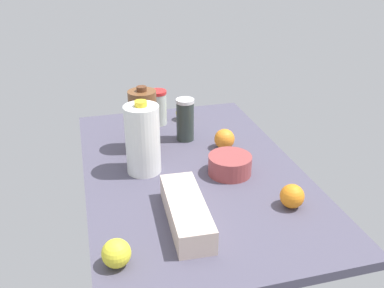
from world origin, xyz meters
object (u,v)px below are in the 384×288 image
object	(u,v)px
milk_jug	(143,139)
egg_carton	(186,211)
tumbler_cup	(158,107)
orange_by_jug	(292,196)
orange_beside_bowl	(224,139)
lemon_far_back	(183,113)
mixing_bowl	(230,165)
shaker_bottle	(185,120)
chocolate_milk_jug	(143,120)
lemon_near_front	(116,253)

from	to	relation	value
milk_jug	egg_carton	world-z (taller)	milk_jug
egg_carton	tumbler_cup	xyz separation A→B (cm)	(73.91, -5.90, 4.07)
egg_carton	orange_by_jug	world-z (taller)	orange_by_jug
orange_beside_bowl	lemon_far_back	bearing A→B (deg)	15.06
egg_carton	lemon_far_back	bearing A→B (deg)	-10.50
egg_carton	orange_by_jug	xyz separation A→B (cm)	(-0.63, -33.41, 0.07)
milk_jug	lemon_far_back	size ratio (longest dim) A/B	4.11
mixing_bowl	shaker_bottle	xyz separation A→B (cm)	(31.26, 8.25, 5.36)
tumbler_cup	lemon_far_back	xyz separation A→B (cm)	(1.76, -11.73, -4.55)
shaker_bottle	tumbler_cup	bearing A→B (deg)	22.17
mixing_bowl	orange_beside_bowl	distance (cm)	19.81
lemon_far_back	chocolate_milk_jug	bearing A→B (deg)	138.92
lemon_near_front	orange_by_jug	size ratio (longest dim) A/B	1.00
shaker_bottle	egg_carton	size ratio (longest dim) A/B	0.54
milk_jug	chocolate_milk_jug	world-z (taller)	milk_jug
shaker_bottle	lemon_far_back	bearing A→B (deg)	-11.11
egg_carton	tumbler_cup	bearing A→B (deg)	-1.95
lemon_far_back	milk_jug	bearing A→B (deg)	149.78
milk_jug	egg_carton	bearing A→B (deg)	-168.16
mixing_bowl	orange_beside_bowl	xyz separation A→B (cm)	(19.26, -4.57, 0.59)
mixing_bowl	chocolate_milk_jug	world-z (taller)	chocolate_milk_jug
milk_jug	lemon_near_front	bearing A→B (deg)	162.64
shaker_bottle	orange_beside_bowl	bearing A→B (deg)	-133.09
lemon_near_front	mixing_bowl	bearing A→B (deg)	-49.60
shaker_bottle	orange_by_jug	size ratio (longest dim) A/B	2.32
chocolate_milk_jug	lemon_near_front	xyz separation A→B (cm)	(-63.93, 17.51, -8.27)
mixing_bowl	orange_beside_bowl	size ratio (longest dim) A/B	1.91
shaker_bottle	tumbler_cup	world-z (taller)	shaker_bottle
lemon_near_front	orange_beside_bowl	distance (cm)	73.87
chocolate_milk_jug	orange_beside_bowl	bearing A→B (deg)	-104.27
mixing_bowl	shaker_bottle	size ratio (longest dim) A/B	0.87
mixing_bowl	egg_carton	bearing A→B (deg)	137.46
mixing_bowl	lemon_near_front	world-z (taller)	lemon_near_front
egg_carton	orange_by_jug	distance (cm)	33.42
shaker_bottle	orange_beside_bowl	size ratio (longest dim) A/B	2.18
milk_jug	orange_beside_bowl	distance (cm)	35.80
milk_jug	tumbler_cup	distance (cm)	42.79
mixing_bowl	lemon_near_front	bearing A→B (deg)	130.40
chocolate_milk_jug	lemon_near_front	size ratio (longest dim) A/B	3.40
chocolate_milk_jug	lemon_near_front	world-z (taller)	chocolate_milk_jug
milk_jug	lemon_near_front	xyz separation A→B (cm)	(-46.50, 14.54, -8.68)
shaker_bottle	chocolate_milk_jug	distance (cm)	18.42
lemon_near_front	orange_by_jug	bearing A→B (deg)	-77.20
milk_jug	chocolate_milk_jug	size ratio (longest dim) A/B	1.03
tumbler_cup	lemon_far_back	size ratio (longest dim) A/B	2.40
mixing_bowl	orange_by_jug	distance (cm)	27.04
lemon_near_front	orange_beside_bowl	xyz separation A→B (cm)	(56.19, -47.95, 0.23)
tumbler_cup	chocolate_milk_jug	xyz separation A→B (cm)	(-23.10, 9.94, 4.27)
egg_carton	tumbler_cup	world-z (taller)	tumbler_cup
orange_by_jug	lemon_near_front	bearing A→B (deg)	102.80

